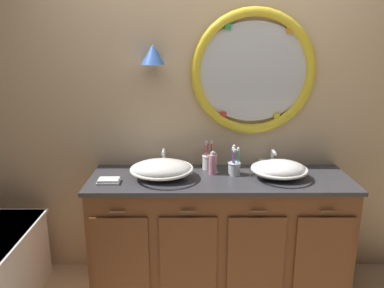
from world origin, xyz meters
TOP-DOWN VIEW (x-y plane):
  - back_wall_assembly at (0.01, 0.59)m, footprint 6.40×0.26m
  - vanity_counter at (0.06, 0.27)m, footprint 1.85×0.60m
  - sink_basin_left at (-0.35, 0.24)m, footprint 0.45×0.45m
  - sink_basin_right at (0.47, 0.24)m, footprint 0.40×0.40m
  - faucet_set_left at (-0.35, 0.47)m, footprint 0.22×0.14m
  - faucet_set_right at (0.47, 0.47)m, footprint 0.21×0.12m
  - toothbrush_holder_left at (-0.02, 0.45)m, footprint 0.09×0.09m
  - toothbrush_holder_right at (0.17, 0.32)m, footprint 0.09×0.09m
  - soap_dispenser at (0.01, 0.34)m, footprint 0.06×0.07m
  - folded_hand_towel at (-0.71, 0.16)m, footprint 0.15×0.10m

SIDE VIEW (x-z plane):
  - vanity_counter at x=0.06m, z-range 0.00..0.88m
  - folded_hand_towel at x=-0.71m, z-range 0.88..0.91m
  - toothbrush_holder_right at x=0.17m, z-range 0.83..1.05m
  - faucet_set_right at x=0.47m, z-range 0.87..1.02m
  - toothbrush_holder_left at x=-0.02m, z-range 0.83..1.05m
  - faucet_set_left at x=-0.35m, z-range 0.87..1.02m
  - sink_basin_right at x=0.47m, z-range 0.88..1.02m
  - sink_basin_left at x=-0.35m, z-range 0.88..1.02m
  - soap_dispenser at x=0.01m, z-range 0.87..1.05m
  - back_wall_assembly at x=0.01m, z-range 0.02..2.62m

